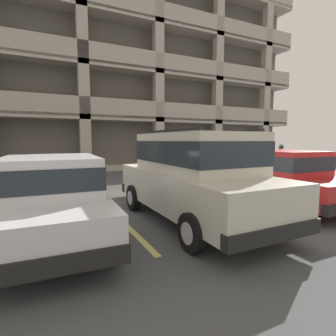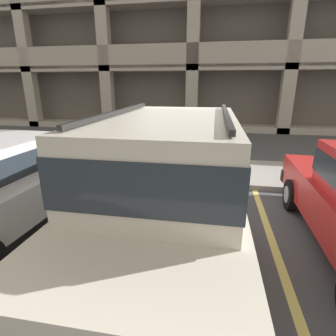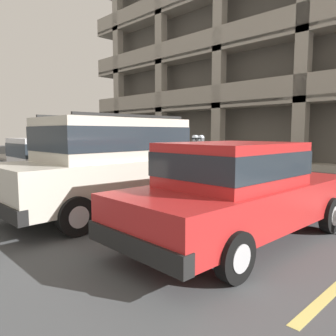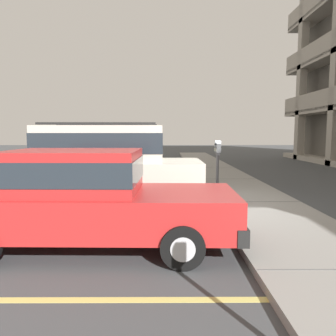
{
  "view_description": "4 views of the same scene",
  "coord_description": "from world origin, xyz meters",
  "px_view_note": "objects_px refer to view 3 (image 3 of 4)",
  "views": [
    {
      "loc": [
        -3.08,
        -7.39,
        1.82
      ],
      "look_at": [
        0.0,
        -1.04,
        1.07
      ],
      "focal_mm": 28.0,
      "sensor_mm": 36.0,
      "label": 1
    },
    {
      "loc": [
        0.54,
        -5.71,
        2.35
      ],
      "look_at": [
        -0.33,
        -0.98,
        0.81
      ],
      "focal_mm": 28.0,
      "sensor_mm": 36.0,
      "label": 2
    },
    {
      "loc": [
        5.66,
        -6.44,
        1.69
      ],
      "look_at": [
        0.26,
        -1.16,
        0.87
      ],
      "focal_mm": 35.0,
      "sensor_mm": 36.0,
      "label": 3
    },
    {
      "loc": [
        7.88,
        -0.9,
        1.81
      ],
      "look_at": [
        -0.44,
        -0.87,
        0.91
      ],
      "focal_mm": 35.0,
      "sensor_mm": 36.0,
      "label": 4
    }
  ],
  "objects_px": {
    "silver_suv": "(115,161)",
    "parking_meter_near": "(198,149)",
    "red_sedan": "(60,164)",
    "dark_hatchback": "(239,189)"
  },
  "relations": [
    {
      "from": "red_sedan",
      "to": "dark_hatchback",
      "type": "height_order",
      "value": "same"
    },
    {
      "from": "silver_suv",
      "to": "parking_meter_near",
      "type": "height_order",
      "value": "silver_suv"
    },
    {
      "from": "red_sedan",
      "to": "dark_hatchback",
      "type": "bearing_deg",
      "value": 2.88
    },
    {
      "from": "silver_suv",
      "to": "parking_meter_near",
      "type": "relative_size",
      "value": 3.2
    },
    {
      "from": "silver_suv",
      "to": "dark_hatchback",
      "type": "bearing_deg",
      "value": 5.23
    },
    {
      "from": "red_sedan",
      "to": "parking_meter_near",
      "type": "bearing_deg",
      "value": 44.74
    },
    {
      "from": "red_sedan",
      "to": "parking_meter_near",
      "type": "distance_m",
      "value": 3.84
    },
    {
      "from": "silver_suv",
      "to": "parking_meter_near",
      "type": "xyz_separation_m",
      "value": [
        -0.08,
        2.78,
        0.15
      ]
    },
    {
      "from": "dark_hatchback",
      "to": "silver_suv",
      "type": "bearing_deg",
      "value": -173.28
    },
    {
      "from": "dark_hatchback",
      "to": "red_sedan",
      "type": "bearing_deg",
      "value": -177.94
    }
  ]
}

